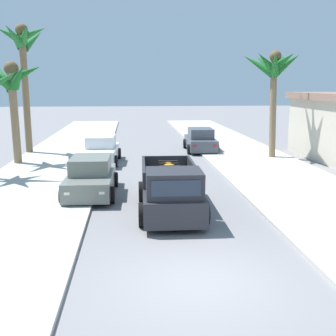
# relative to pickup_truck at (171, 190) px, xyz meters

# --- Properties ---
(ground_plane) EXTENTS (160.00, 160.00, 0.00)m
(ground_plane) POSITION_rel_pickup_truck_xyz_m (0.14, -5.17, -0.81)
(ground_plane) COLOR slate
(sidewalk_left) EXTENTS (5.31, 60.00, 0.12)m
(sidewalk_left) POSITION_rel_pickup_truck_xyz_m (-5.45, 6.83, -0.75)
(sidewalk_left) COLOR #B2AFA8
(sidewalk_left) RESTS_ON ground
(sidewalk_right) EXTENTS (5.31, 60.00, 0.12)m
(sidewalk_right) POSITION_rel_pickup_truck_xyz_m (5.72, 6.83, -0.75)
(sidewalk_right) COLOR #B2AFA8
(sidewalk_right) RESTS_ON ground
(curb_left) EXTENTS (0.16, 60.00, 0.10)m
(curb_left) POSITION_rel_pickup_truck_xyz_m (-4.19, 6.83, -0.76)
(curb_left) COLOR silver
(curb_left) RESTS_ON ground
(curb_right) EXTENTS (0.16, 60.00, 0.10)m
(curb_right) POSITION_rel_pickup_truck_xyz_m (4.47, 6.83, -0.76)
(curb_right) COLOR silver
(curb_right) RESTS_ON ground
(pickup_truck) EXTENTS (2.30, 5.25, 1.80)m
(pickup_truck) POSITION_rel_pickup_truck_xyz_m (0.00, 0.00, 0.00)
(pickup_truck) COLOR #28282D
(pickup_truck) RESTS_ON ground
(car_left_near) EXTENTS (2.09, 4.29, 1.54)m
(car_left_near) POSITION_rel_pickup_truck_xyz_m (-2.98, 2.76, -0.10)
(car_left_near) COLOR slate
(car_left_near) RESTS_ON ground
(car_right_near) EXTENTS (2.11, 4.30, 1.54)m
(car_right_near) POSITION_rel_pickup_truck_xyz_m (3.31, 13.68, -0.10)
(car_right_near) COLOR #474C56
(car_right_near) RESTS_ON ground
(car_left_mid) EXTENTS (2.17, 4.32, 1.54)m
(car_left_mid) POSITION_rel_pickup_truck_xyz_m (-3.04, 9.90, -0.10)
(car_left_mid) COLOR silver
(car_left_mid) RESTS_ON ground
(palm_tree_left_fore) EXTENTS (3.54, 3.80, 6.37)m
(palm_tree_left_fore) POSITION_rel_pickup_truck_xyz_m (7.03, 10.58, 4.41)
(palm_tree_left_fore) COLOR #846B4C
(palm_tree_left_fore) RESTS_ON ground
(palm_tree_right_fore) EXTENTS (3.21, 3.65, 8.07)m
(palm_tree_right_fore) POSITION_rel_pickup_truck_xyz_m (-7.92, 13.54, 5.60)
(palm_tree_right_fore) COLOR brown
(palm_tree_right_fore) RESTS_ON ground
(palm_tree_left_back) EXTENTS (3.34, 3.70, 5.63)m
(palm_tree_left_back) POSITION_rel_pickup_truck_xyz_m (-7.70, 9.58, 3.65)
(palm_tree_left_back) COLOR #846B4C
(palm_tree_left_back) RESTS_ON ground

